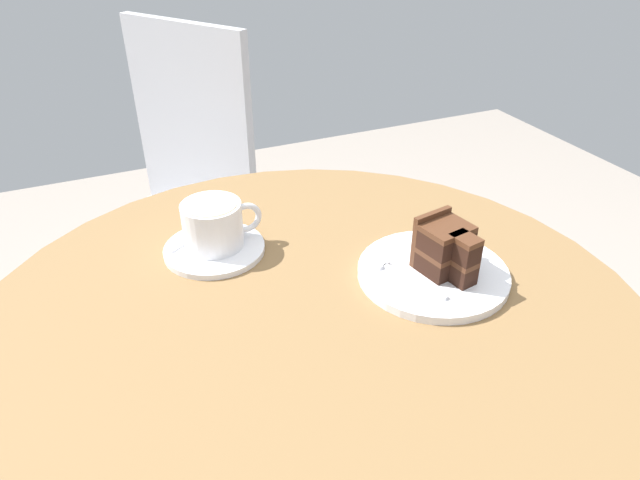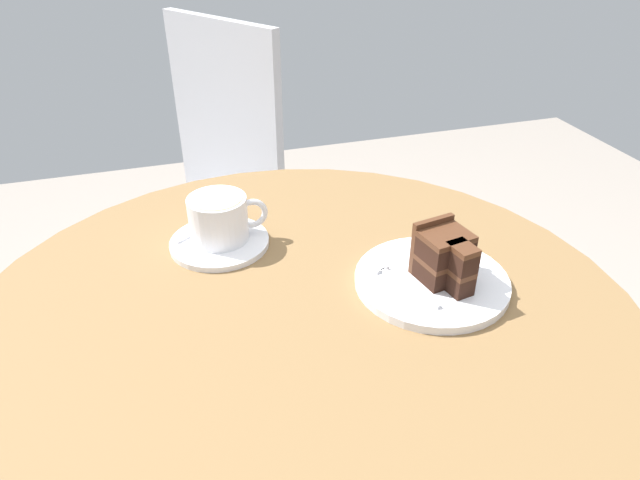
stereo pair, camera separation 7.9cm
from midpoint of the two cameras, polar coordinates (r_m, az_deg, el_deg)
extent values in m
cylinder|color=brown|center=(0.73, -3.91, -8.76)|extent=(0.87, 0.87, 0.03)
cylinder|color=white|center=(0.86, -13.11, -0.96)|extent=(0.15, 0.15, 0.01)
cylinder|color=white|center=(0.85, -13.35, 1.42)|extent=(0.09, 0.09, 0.07)
cylinder|color=#D6B789|center=(0.83, -13.63, 3.35)|extent=(0.08, 0.08, 0.00)
torus|color=white|center=(0.85, -10.06, 2.13)|extent=(0.05, 0.01, 0.05)
cube|color=silver|center=(0.88, -15.19, 0.17)|extent=(0.08, 0.06, 0.00)
ellipsoid|color=silver|center=(0.92, -12.88, 1.70)|extent=(0.02, 0.02, 0.00)
cylinder|color=white|center=(0.79, 8.43, -3.39)|extent=(0.21, 0.21, 0.01)
cube|color=black|center=(0.79, 9.26, -2.10)|extent=(0.07, 0.07, 0.03)
cube|color=black|center=(0.77, 11.03, -3.32)|extent=(0.03, 0.04, 0.03)
cube|color=#4C2B19|center=(0.78, 9.37, -1.05)|extent=(0.07, 0.07, 0.01)
cube|color=#4C2B19|center=(0.76, 11.17, -2.26)|extent=(0.03, 0.04, 0.01)
cube|color=black|center=(0.77, 9.48, 0.03)|extent=(0.07, 0.07, 0.03)
cube|color=black|center=(0.75, 11.30, -1.17)|extent=(0.03, 0.04, 0.03)
cube|color=#4C2B19|center=(0.76, 9.59, 1.13)|extent=(0.07, 0.07, 0.01)
cube|color=#4C2B19|center=(0.74, 11.44, -0.05)|extent=(0.03, 0.04, 0.01)
cube|color=#4C2B19|center=(0.79, 8.18, 0.25)|extent=(0.06, 0.02, 0.08)
cube|color=silver|center=(0.76, 6.49, -4.22)|extent=(0.04, 0.10, 0.00)
cube|color=silver|center=(0.79, 2.79, -2.24)|extent=(0.03, 0.04, 0.00)
cube|color=beige|center=(0.82, 9.23, -2.77)|extent=(0.16, 0.16, 0.00)
cube|color=beige|center=(0.80, 8.61, -3.11)|extent=(0.15, 0.15, 0.00)
cylinder|color=#BCBCC1|center=(1.63, -24.44, -8.29)|extent=(0.02, 0.02, 0.44)
cylinder|color=#BCBCC1|center=(1.41, -16.64, -13.36)|extent=(0.02, 0.02, 0.44)
cylinder|color=#BCBCC1|center=(1.77, -16.18, -2.92)|extent=(0.02, 0.02, 0.44)
cylinder|color=#BCBCC1|center=(1.58, -8.09, -6.65)|extent=(0.02, 0.02, 0.44)
cube|color=#BCBCC1|center=(1.46, -17.74, -0.53)|extent=(0.53, 0.53, 0.02)
cube|color=#BCBCC1|center=(1.45, -14.23, 11.06)|extent=(0.22, 0.31, 0.48)
camera|label=1|loc=(0.04, -92.86, -1.79)|focal=32.00mm
camera|label=2|loc=(0.04, 87.14, 1.79)|focal=32.00mm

